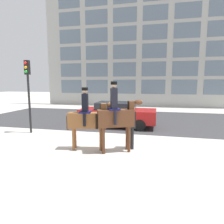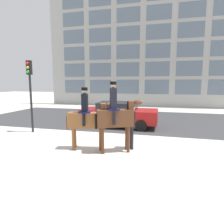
{
  "view_description": "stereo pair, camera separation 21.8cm",
  "coord_description": "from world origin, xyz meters",
  "px_view_note": "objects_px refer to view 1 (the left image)",
  "views": [
    {
      "loc": [
        2.1,
        -9.49,
        2.67
      ],
      "look_at": [
        0.23,
        -1.3,
        1.41
      ],
      "focal_mm": 32.0,
      "sensor_mm": 36.0,
      "label": 1
    },
    {
      "loc": [
        2.31,
        -9.44,
        2.67
      ],
      "look_at": [
        0.23,
        -1.3,
        1.41
      ],
      "focal_mm": 32.0,
      "sensor_mm": 36.0,
      "label": 2
    }
  ],
  "objects_px": {
    "mounted_horse_lead": "(88,118)",
    "mounted_horse_companion": "(117,116)",
    "pedestrian_bystander": "(132,124)",
    "traffic_light": "(28,85)",
    "street_car_near_lane": "(117,114)"
  },
  "relations": [
    {
      "from": "mounted_horse_lead",
      "to": "mounted_horse_companion",
      "type": "distance_m",
      "value": 1.17
    },
    {
      "from": "traffic_light",
      "to": "mounted_horse_companion",
      "type": "bearing_deg",
      "value": -20.15
    },
    {
      "from": "mounted_horse_companion",
      "to": "traffic_light",
      "type": "height_order",
      "value": "traffic_light"
    },
    {
      "from": "mounted_horse_lead",
      "to": "traffic_light",
      "type": "height_order",
      "value": "traffic_light"
    },
    {
      "from": "street_car_near_lane",
      "to": "traffic_light",
      "type": "relative_size",
      "value": 1.19
    },
    {
      "from": "pedestrian_bystander",
      "to": "traffic_light",
      "type": "distance_m",
      "value": 5.95
    },
    {
      "from": "mounted_horse_lead",
      "to": "street_car_near_lane",
      "type": "distance_m",
      "value": 4.3
    },
    {
      "from": "mounted_horse_companion",
      "to": "traffic_light",
      "type": "distance_m",
      "value": 5.5
    },
    {
      "from": "street_car_near_lane",
      "to": "mounted_horse_lead",
      "type": "bearing_deg",
      "value": -94.43
    },
    {
      "from": "mounted_horse_lead",
      "to": "mounted_horse_companion",
      "type": "height_order",
      "value": "mounted_horse_companion"
    },
    {
      "from": "mounted_horse_lead",
      "to": "street_car_near_lane",
      "type": "relative_size",
      "value": 0.55
    },
    {
      "from": "mounted_horse_companion",
      "to": "pedestrian_bystander",
      "type": "distance_m",
      "value": 0.81
    },
    {
      "from": "mounted_horse_companion",
      "to": "street_car_near_lane",
      "type": "bearing_deg",
      "value": 76.99
    },
    {
      "from": "pedestrian_bystander",
      "to": "traffic_light",
      "type": "height_order",
      "value": "traffic_light"
    },
    {
      "from": "mounted_horse_companion",
      "to": "street_car_near_lane",
      "type": "relative_size",
      "value": 0.6
    }
  ]
}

